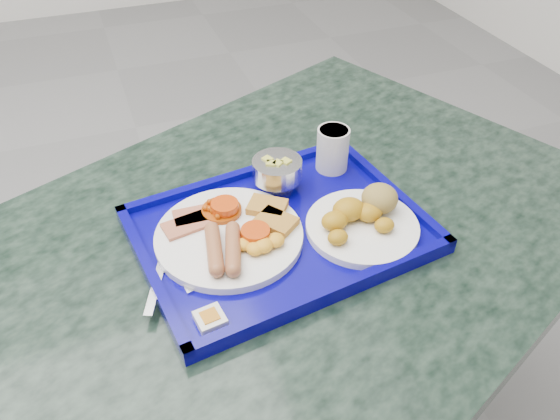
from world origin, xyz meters
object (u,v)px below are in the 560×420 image
table (273,313)px  juice_cup (333,148)px  bread_plate (363,218)px  main_plate (232,234)px  tray (280,231)px  fruit_bowl (277,170)px

table → juice_cup: size_ratio=17.12×
bread_plate → main_plate: bearing=167.8°
tray → juice_cup: 0.21m
bread_plate → juice_cup: (0.02, 0.17, 0.03)m
table → tray: (0.01, 0.00, 0.21)m
bread_plate → fruit_bowl: size_ratio=2.10×
table → main_plate: bearing=177.3°
juice_cup → bread_plate: bearing=-97.2°
table → fruit_bowl: bearing=65.9°
table → tray: bearing=5.8°
juice_cup → main_plate: bearing=-151.4°
main_plate → fruit_bowl: size_ratio=2.71×
tray → main_plate: bearing=178.8°
main_plate → juice_cup: 0.27m
tray → fruit_bowl: (0.03, 0.11, 0.05)m
fruit_bowl → tray: bearing=-107.6°
bread_plate → fruit_bowl: 0.18m
fruit_bowl → juice_cup: bearing=11.3°
table → tray: size_ratio=2.86×
main_plate → juice_cup: bearing=28.6°
tray → main_plate: (-0.08, 0.00, 0.02)m
tray → juice_cup: juice_cup is taller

